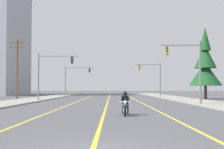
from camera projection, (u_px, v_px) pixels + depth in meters
lane_stripe_center at (108, 99)px, 53.73m from camera, size 0.16×100.00×0.01m
lane_stripe_left at (84, 99)px, 53.71m from camera, size 0.16×100.00×0.01m
lane_stripe_right at (132, 99)px, 53.74m from camera, size 0.16×100.00×0.01m
sidewalk_kerb_right at (182, 99)px, 48.77m from camera, size 4.40×110.00×0.14m
sidewalk_kerb_left at (34, 99)px, 48.70m from camera, size 4.40×110.00×0.14m
motorcycle_with_rider at (124, 106)px, 20.75m from camera, size 0.70×2.19×1.46m
traffic_signal_near_right at (188, 64)px, 33.03m from camera, size 3.87×0.42×6.20m
traffic_signal_near_left at (49, 69)px, 44.44m from camera, size 5.29×0.39×6.20m
traffic_signal_mid_right at (152, 74)px, 60.25m from camera, size 4.50×0.56×6.20m
traffic_signal_mid_left at (73, 76)px, 70.09m from camera, size 6.02×0.55×6.20m
utility_pole_left_near at (16, 67)px, 47.80m from camera, size 2.20×0.26×8.49m
conifer_tree_right_verge_far at (204, 66)px, 51.78m from camera, size 4.98×4.98×10.96m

